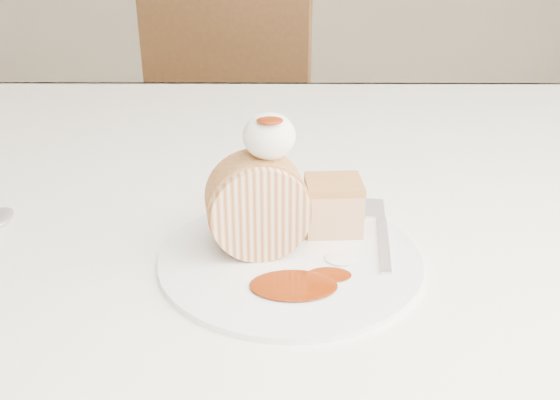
{
  "coord_description": "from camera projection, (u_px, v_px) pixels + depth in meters",
  "views": [
    {
      "loc": [
        0.05,
        -0.49,
        1.06
      ],
      "look_at": [
        0.04,
        0.02,
        0.81
      ],
      "focal_mm": 40.0,
      "sensor_mm": 36.0,
      "label": 1
    }
  ],
  "objects": [
    {
      "name": "roulade_slice",
      "position": [
        258.0,
        206.0,
        0.58
      ],
      "size": [
        0.1,
        0.07,
        0.09
      ],
      "primitive_type": "cylinder",
      "rotation": [
        1.57,
        0.0,
        0.17
      ],
      "color": "beige",
      "rests_on": "plate"
    },
    {
      "name": "caramel_pool",
      "position": [
        293.0,
        285.0,
        0.54
      ],
      "size": [
        0.08,
        0.05,
        0.0
      ],
      "primitive_type": null,
      "rotation": [
        0.0,
        0.0,
        0.06
      ],
      "color": "#691E04",
      "rests_on": "plate"
    },
    {
      "name": "chair_far",
      "position": [
        240.0,
        135.0,
        1.66
      ],
      "size": [
        0.49,
        0.49,
        0.87
      ],
      "rotation": [
        0.0,
        0.0,
        2.91
      ],
      "color": "brown",
      "rests_on": "ground"
    },
    {
      "name": "table",
      "position": [
        247.0,
        244.0,
        0.8
      ],
      "size": [
        1.4,
        0.9,
        0.75
      ],
      "color": "white",
      "rests_on": "ground"
    },
    {
      "name": "whipped_cream",
      "position": [
        269.0,
        136.0,
        0.55
      ],
      "size": [
        0.05,
        0.05,
        0.04
      ],
      "primitive_type": "ellipsoid",
      "color": "white",
      "rests_on": "roulade_slice"
    },
    {
      "name": "fork",
      "position": [
        384.0,
        244.0,
        0.6
      ],
      "size": [
        0.03,
        0.15,
        0.0
      ],
      "primitive_type": "cube",
      "rotation": [
        0.0,
        0.0,
        -0.1
      ],
      "color": "silver",
      "rests_on": "plate"
    },
    {
      "name": "plate",
      "position": [
        290.0,
        258.0,
        0.59
      ],
      "size": [
        0.26,
        0.26,
        0.01
      ],
      "primitive_type": "cylinder",
      "rotation": [
        0.0,
        0.0,
        0.06
      ],
      "color": "white",
      "rests_on": "table"
    },
    {
      "name": "caramel_drizzle",
      "position": [
        270.0,
        115.0,
        0.53
      ],
      "size": [
        0.02,
        0.02,
        0.01
      ],
      "primitive_type": "ellipsoid",
      "color": "#691E04",
      "rests_on": "whipped_cream"
    },
    {
      "name": "cake_chunk",
      "position": [
        333.0,
        208.0,
        0.63
      ],
      "size": [
        0.06,
        0.05,
        0.05
      ],
      "primitive_type": "cube",
      "rotation": [
        0.0,
        0.0,
        0.06
      ],
      "color": "tan",
      "rests_on": "plate"
    }
  ]
}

